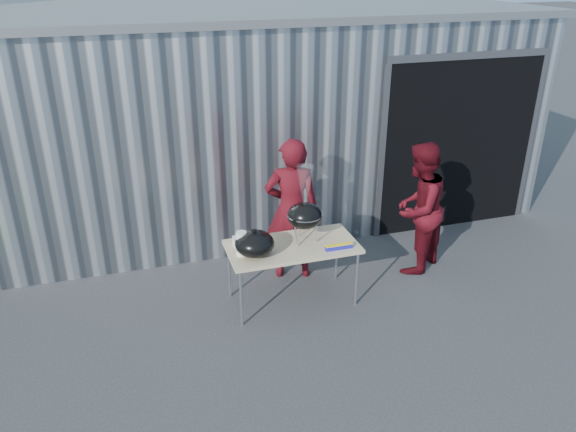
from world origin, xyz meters
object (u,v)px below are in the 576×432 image
object	(u,v)px
folding_table	(292,248)
person_cook	(292,210)
kettle_grill	(305,208)
person_bystander	(418,208)

from	to	relation	value
folding_table	person_cook	distance (m)	0.65
kettle_grill	person_bystander	distance (m)	1.65
folding_table	kettle_grill	xyz separation A→B (m)	(0.16, 0.05, 0.47)
person_cook	person_bystander	world-z (taller)	person_cook
person_bystander	person_cook	bearing A→B (deg)	-46.83
folding_table	person_cook	size ratio (longest dim) A/B	0.82
kettle_grill	person_cook	world-z (taller)	person_cook
person_cook	person_bystander	distance (m)	1.62
folding_table	kettle_grill	bearing A→B (deg)	16.70
person_cook	kettle_grill	bearing A→B (deg)	100.93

